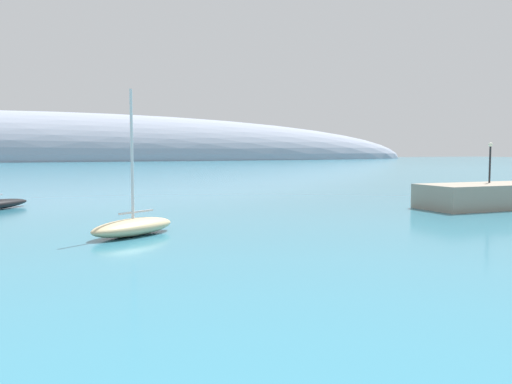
{
  "coord_description": "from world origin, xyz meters",
  "views": [
    {
      "loc": [
        -14.36,
        -2.4,
        4.8
      ],
      "look_at": [
        -0.25,
        29.42,
        2.11
      ],
      "focal_mm": 38.02,
      "sensor_mm": 36.0,
      "label": 1
    }
  ],
  "objects": [
    {
      "name": "sailboat_sand_outer_mooring",
      "position": [
        -8.43,
        28.02,
        0.55
      ],
      "size": [
        5.93,
        4.77,
        8.18
      ],
      "rotation": [
        0.0,
        0.0,
        3.7
      ],
      "color": "#C6B284",
      "rests_on": "water"
    },
    {
      "name": "distant_ridge",
      "position": [
        -6.05,
        255.93,
        0.0
      ],
      "size": [
        394.42,
        56.52,
        43.62
      ],
      "primitive_type": "ellipsoid",
      "color": "#8E99AD",
      "rests_on": "ground"
    },
    {
      "name": "harbor_lamp_post",
      "position": [
        22.57,
        31.69,
        4.19
      ],
      "size": [
        0.36,
        0.36,
        3.44
      ],
      "color": "black",
      "rests_on": "breakwater_rocks"
    }
  ]
}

